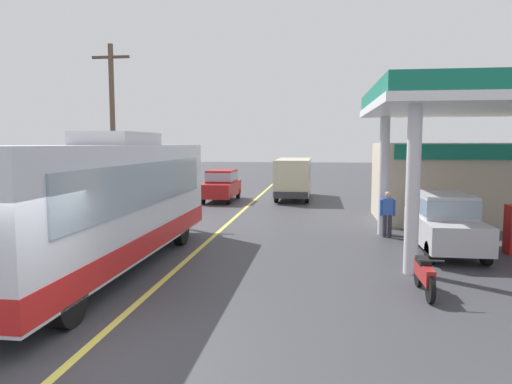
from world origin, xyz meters
TOP-DOWN VIEW (x-y plane):
  - ground at (0.00, 20.00)m, footprint 120.00×120.00m
  - lane_divider_stripe at (0.00, 15.00)m, footprint 0.16×50.00m
  - coach_bus_main at (-1.87, 4.70)m, footprint 2.60×11.04m
  - gas_station_roadside at (9.86, 12.27)m, footprint 9.10×11.95m
  - car_at_pump at (7.66, 8.08)m, footprint 1.70×4.20m
  - minibus_opposing_lane at (2.27, 21.81)m, footprint 2.04×6.13m
  - motorcycle_parked_forecourt at (6.14, 3.66)m, footprint 0.55×1.80m
  - pedestrian_near_pump at (6.25, 10.20)m, footprint 0.55×0.22m
  - pedestrian_by_shop at (8.21, 10.05)m, footprint 0.55×0.22m
  - car_trailing_behind_bus at (-1.90, 20.15)m, footprint 1.70×4.20m
  - utility_pole_roadside at (-5.89, 14.28)m, footprint 1.80×0.24m

SIDE VIEW (x-z plane):
  - ground at x=0.00m, z-range 0.00..0.00m
  - lane_divider_stripe at x=0.00m, z-range 0.00..0.01m
  - motorcycle_parked_forecourt at x=6.14m, z-range -0.02..0.90m
  - pedestrian_near_pump at x=6.25m, z-range 0.10..1.76m
  - pedestrian_by_shop at x=8.21m, z-range 0.10..1.76m
  - car_at_pump at x=7.66m, z-range 0.10..1.92m
  - car_trailing_behind_bus at x=-1.90m, z-range 0.10..1.92m
  - minibus_opposing_lane at x=2.27m, z-range 0.25..2.69m
  - coach_bus_main at x=-1.87m, z-range -0.12..3.56m
  - gas_station_roadside at x=9.86m, z-range 0.08..5.18m
  - utility_pole_roadside at x=-5.89m, z-range 0.18..8.16m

